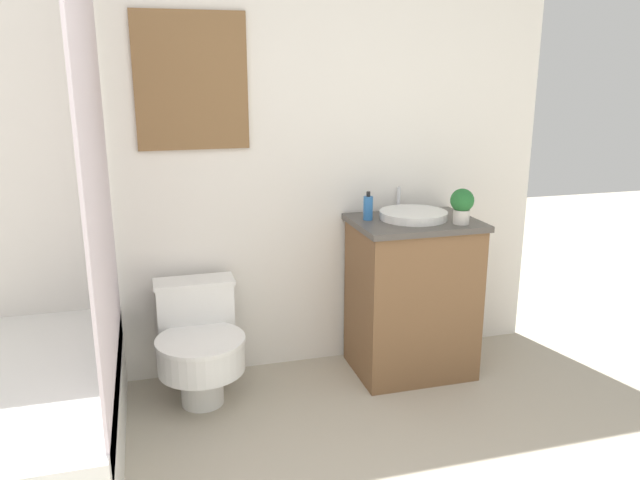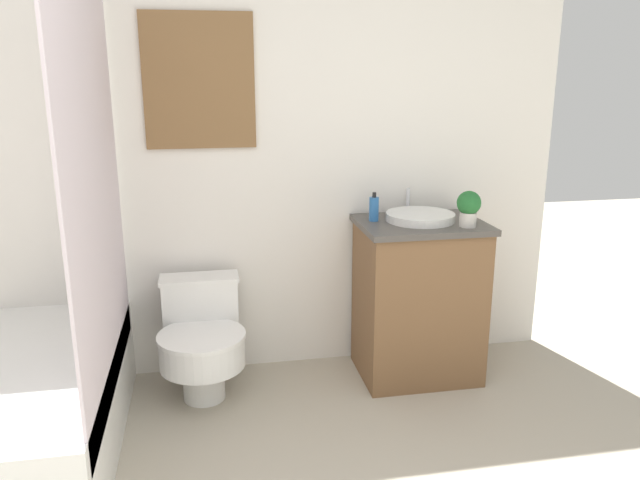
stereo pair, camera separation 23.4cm
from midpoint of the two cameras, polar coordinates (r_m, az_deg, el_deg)
wall_back at (r=3.15m, az=-6.00°, el=9.72°), size 3.45×0.07×2.50m
shower_area at (r=2.81m, az=-22.39°, el=-13.22°), size 0.68×1.35×1.98m
toilet at (r=3.09m, az=-8.62°, el=-8.90°), size 0.42×0.53×0.57m
vanity at (r=3.28m, az=10.98°, el=-5.35°), size 0.62×0.48×0.83m
sink at (r=3.18m, az=11.23°, el=2.09°), size 0.34×0.38×0.13m
soap_bottle at (r=3.13m, az=7.09°, el=2.84°), size 0.05×0.05×0.14m
potted_plant at (r=3.10m, az=15.57°, el=2.93°), size 0.12×0.12×0.17m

